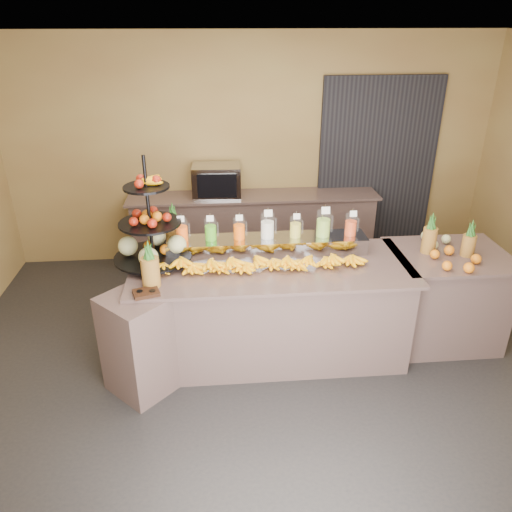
{
  "coord_description": "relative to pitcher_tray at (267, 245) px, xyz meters",
  "views": [
    {
      "loc": [
        -0.48,
        -3.62,
        2.94
      ],
      "look_at": [
        -0.14,
        0.3,
        1.03
      ],
      "focal_mm": 35.0,
      "sensor_mm": 36.0,
      "label": 1
    }
  ],
  "objects": [
    {
      "name": "oven_warmer",
      "position": [
        -0.44,
        1.67,
        0.12
      ],
      "size": [
        0.6,
        0.43,
        0.39
      ],
      "primitive_type": "cube",
      "rotation": [
        0.0,
        0.0,
        -0.04
      ],
      "color": "gray",
      "rests_on": "back_ledge"
    },
    {
      "name": "ground",
      "position": [
        0.01,
        -0.58,
        -1.01
      ],
      "size": [
        6.0,
        6.0,
        0.0
      ],
      "primitive_type": "plane",
      "color": "black",
      "rests_on": "ground"
    },
    {
      "name": "banana_heap",
      "position": [
        -0.11,
        -0.3,
        -0.0
      ],
      "size": [
        1.87,
        0.17,
        0.16
      ],
      "color": "#F2B00C",
      "rests_on": "buffet_counter"
    },
    {
      "name": "juice_pitcher_milk",
      "position": [
        -0.0,
        -0.0,
        0.18
      ],
      "size": [
        0.13,
        0.13,
        0.31
      ],
      "color": "silver",
      "rests_on": "pitcher_tray"
    },
    {
      "name": "juice_pitcher_orange_b",
      "position": [
        -0.26,
        -0.0,
        0.16
      ],
      "size": [
        0.11,
        0.11,
        0.26
      ],
      "color": "silver",
      "rests_on": "pitcher_tray"
    },
    {
      "name": "juice_pitcher_lime",
      "position": [
        0.52,
        -0.0,
        0.18
      ],
      "size": [
        0.13,
        0.14,
        0.32
      ],
      "color": "silver",
      "rests_on": "pitcher_tray"
    },
    {
      "name": "juice_pitcher_orange_c",
      "position": [
        0.78,
        -0.0,
        0.17
      ],
      "size": [
        0.11,
        0.11,
        0.27
      ],
      "color": "silver",
      "rests_on": "pitcher_tray"
    },
    {
      "name": "condiment_caddy",
      "position": [
        -1.04,
        -0.7,
        -0.06
      ],
      "size": [
        0.24,
        0.2,
        0.03
      ],
      "primitive_type": "cube",
      "rotation": [
        0.0,
        0.0,
        0.3
      ],
      "color": "black",
      "rests_on": "buffet_counter"
    },
    {
      "name": "back_ledge",
      "position": [
        0.01,
        1.67,
        -0.54
      ],
      "size": [
        3.1,
        0.55,
        0.93
      ],
      "color": "#896863",
      "rests_on": "ground"
    },
    {
      "name": "pitcher_tray",
      "position": [
        0.0,
        0.0,
        0.0
      ],
      "size": [
        1.85,
        0.3,
        0.15
      ],
      "primitive_type": "cube",
      "color": "gray",
      "rests_on": "buffet_counter"
    },
    {
      "name": "juice_pitcher_green",
      "position": [
        -0.52,
        -0.0,
        0.16
      ],
      "size": [
        0.11,
        0.11,
        0.26
      ],
      "color": "silver",
      "rests_on": "pitcher_tray"
    },
    {
      "name": "pineapple_left_a",
      "position": [
        -1.01,
        -0.56,
        0.08
      ],
      "size": [
        0.15,
        0.15,
        0.41
      ],
      "rotation": [
        0.0,
        0.0,
        -0.21
      ],
      "color": "brown",
      "rests_on": "buffet_counter"
    },
    {
      "name": "right_fruit_pile",
      "position": [
        1.65,
        -0.28,
        0.0
      ],
      "size": [
        0.46,
        0.44,
        0.24
      ],
      "color": "brown",
      "rests_on": "right_counter"
    },
    {
      "name": "right_counter",
      "position": [
        1.71,
        -0.18,
        -0.54
      ],
      "size": [
        1.08,
        0.88,
        0.93
      ],
      "color": "#896863",
      "rests_on": "ground"
    },
    {
      "name": "fruit_stand",
      "position": [
        -0.99,
        -0.11,
        0.17
      ],
      "size": [
        0.79,
        0.79,
        0.98
      ],
      "rotation": [
        0.0,
        0.0,
        -0.16
      ],
      "color": "black",
      "rests_on": "buffet_counter"
    },
    {
      "name": "room_envelope",
      "position": [
        0.2,
        0.21,
        0.87
      ],
      "size": [
        6.04,
        5.02,
        2.82
      ],
      "color": "brown",
      "rests_on": "ground"
    },
    {
      "name": "pineapple_left_b",
      "position": [
        -0.87,
        0.21,
        0.1
      ],
      "size": [
        0.16,
        0.16,
        0.45
      ],
      "rotation": [
        0.0,
        0.0,
        -0.08
      ],
      "color": "brown",
      "rests_on": "buffet_counter"
    },
    {
      "name": "juice_pitcher_orange_a",
      "position": [
        -0.78,
        -0.0,
        0.17
      ],
      "size": [
        0.11,
        0.12,
        0.27
      ],
      "color": "silver",
      "rests_on": "pitcher_tray"
    },
    {
      "name": "juice_pitcher_lemon",
      "position": [
        0.26,
        -0.0,
        0.16
      ],
      "size": [
        0.11,
        0.11,
        0.26
      ],
      "color": "silver",
      "rests_on": "pitcher_tray"
    },
    {
      "name": "buffet_counter",
      "position": [
        -0.11,
        -0.32,
        -0.54
      ],
      "size": [
        2.75,
        1.25,
        0.93
      ],
      "color": "#896863",
      "rests_on": "ground"
    }
  ]
}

